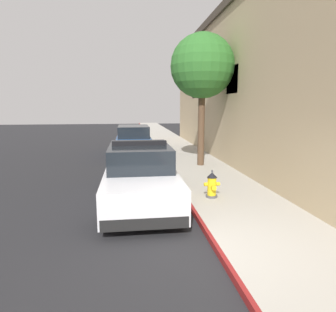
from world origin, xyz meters
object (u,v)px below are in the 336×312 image
Objects in this scene: fire_hydrant at (212,185)px; street_tree at (202,67)px; police_cruiser at (140,175)px; parked_car_silver_ahead at (134,141)px.

street_tree is (0.78, 4.44, 3.71)m from fire_hydrant.
street_tree reaches higher than fire_hydrant.
police_cruiser reaches higher than fire_hydrant.
fire_hydrant is (1.99, -8.46, -0.26)m from parked_car_silver_ahead.
parked_car_silver_ahead is at bearing 90.27° from police_cruiser.
police_cruiser is 1.00× the size of parked_car_silver_ahead.
fire_hydrant is (1.95, -0.35, -0.26)m from police_cruiser.
police_cruiser is at bearing -123.82° from street_tree.
police_cruiser is 0.90× the size of street_tree.
parked_car_silver_ahead reaches higher than fire_hydrant.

